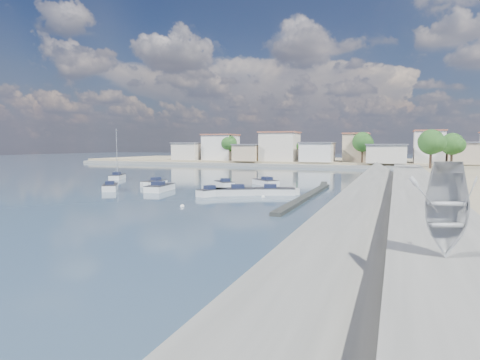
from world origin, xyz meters
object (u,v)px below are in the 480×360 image
Objects in this scene: motorboat_d at (231,192)px; motorboat_e at (161,188)px; motorboat_g at (153,184)px; motorboat_c at (264,182)px; overturned_dinghy at (444,248)px; motorboat_h at (276,192)px; motorboat_a at (110,187)px; motorboat_f at (224,184)px; sailboat at (118,177)px; motorboat_b at (214,193)px.

motorboat_e is (-10.44, 1.10, 0.00)m from motorboat_d.
motorboat_e is at bearing -46.81° from motorboat_g.
motorboat_c is 45.22m from overturned_dinghy.
motorboat_h is (4.88, 2.36, 0.00)m from motorboat_d.
motorboat_c is at bearing 90.36° from motorboat_d.
motorboat_e is at bearing 173.96° from motorboat_d.
motorboat_a and motorboat_e have the same top height.
motorboat_g is at bearing 171.18° from motorboat_h.
motorboat_c is 1.20× the size of motorboat_f.
sailboat reaches higher than motorboat_a.
motorboat_f is 43.35m from overturned_dinghy.
overturned_dinghy is (19.88, -27.38, 1.76)m from motorboat_d.
motorboat_a is 0.83× the size of motorboat_h.
motorboat_a is 0.51× the size of sailboat.
motorboat_d is at bearing -89.64° from motorboat_c.
sailboat is (-32.08, 11.27, 0.04)m from motorboat_h.
motorboat_b and motorboat_c have the same top height.
motorboat_a is 1.10× the size of motorboat_f.
motorboat_g is at bearing 67.60° from motorboat_a.
sailboat reaches higher than motorboat_d.
motorboat_c is at bearing 28.48° from motorboat_g.
motorboat_h is (4.96, -10.79, -0.00)m from motorboat_c.
motorboat_a is 15.24m from motorboat_b.
motorboat_d is at bearing -26.62° from sailboat.
motorboat_g is 47.47m from overturned_dinghy.
motorboat_f is (-2.88, 9.57, 0.00)m from motorboat_b.
motorboat_d is 1.29× the size of motorboat_f.
motorboat_b is 1.14× the size of overturned_dinghy.
motorboat_b is at bearing -73.27° from motorboat_f.
motorboat_f and motorboat_h have the same top height.
motorboat_f is 23.18m from sailboat.
motorboat_b is 8.99m from motorboat_e.
motorboat_h is 34.00m from sailboat.
motorboat_c is at bearing -1.02° from sailboat.
motorboat_b is 29.47m from sailboat.
motorboat_g is (-14.36, -7.79, 0.00)m from motorboat_c.
motorboat_d is at bearing -20.37° from motorboat_g.
motorboat_d is (0.08, -13.15, -0.00)m from motorboat_c.
motorboat_h is 1.52× the size of overturned_dinghy.
motorboat_f is 0.75× the size of motorboat_h.
overturned_dinghy is (30.33, -28.48, 1.76)m from motorboat_e.
sailboat is at bearing 166.75° from motorboat_f.
motorboat_f is at bearing -13.25° from sailboat.
motorboat_a and motorboat_f have the same top height.
sailboat reaches higher than overturned_dinghy.
motorboat_c and motorboat_h have the same top height.
motorboat_a is 0.92× the size of motorboat_c.
motorboat_g is (-4.00, 4.26, 0.00)m from motorboat_e.
motorboat_d is 5.42m from motorboat_h.
motorboat_e is 41.64m from overturned_dinghy.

